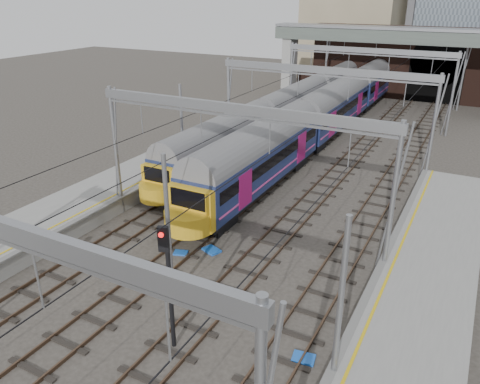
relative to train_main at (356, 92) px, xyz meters
The scene contains 12 objects.
ground 40.31m from the train_main, 87.15° to the right, with size 160.00×160.00×0.00m, color #38332D.
platform_left 38.61m from the train_main, 102.25° to the right, with size 4.32×55.00×1.12m.
tracks 25.39m from the train_main, 85.46° to the right, with size 14.40×80.00×0.22m.
overhead_line 19.22m from the train_main, 83.89° to the right, with size 16.80×80.00×8.00m.
retaining_wall 12.36m from the train_main, 73.86° to the left, with size 28.00×2.75×9.00m.
overbridge 7.75m from the train_main, 71.03° to the left, with size 28.00×3.00×9.25m.
train_main is the anchor object (origin of this frame).
train_second 9.76m from the train_main, 114.21° to the right, with size 2.57×44.62×4.50m.
signal_near_centre 41.02m from the train_main, 84.55° to the right, with size 0.42×0.49×5.42m.
equip_cover_a 34.84m from the train_main, 89.90° to the right, with size 0.74×0.52×0.09m, color blue.
equip_cover_b 33.87m from the train_main, 87.62° to the right, with size 0.95×0.67×0.11m, color blue.
equip_cover_c 40.11m from the train_main, 77.38° to the right, with size 0.86×0.61×0.10m, color blue.
Camera 1 is at (11.12, -12.37, 13.03)m, focal length 35.00 mm.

